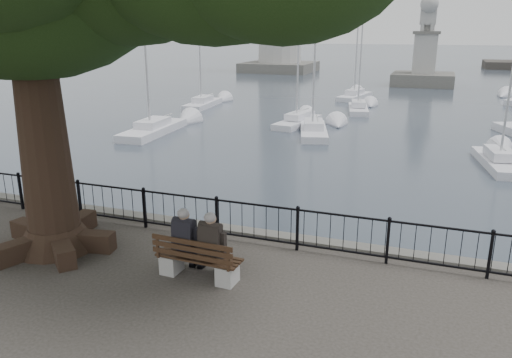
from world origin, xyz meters
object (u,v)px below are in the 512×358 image
at_px(person_left, 188,243).
at_px(lion_monument, 424,63).
at_px(person_right, 214,248).
at_px(bench, 198,264).

xyz_separation_m(person_left, lion_monument, (2.78, 49.31, 0.67)).
xyz_separation_m(person_left, person_right, (0.59, -0.03, 0.00)).
relative_size(bench, person_right, 1.21).
relative_size(person_left, lion_monument, 0.16).
bearing_deg(bench, person_right, 14.63).
bearing_deg(person_right, person_left, 177.44).
bearing_deg(person_left, bench, -23.80).
bearing_deg(lion_monument, person_right, -92.54).
xyz_separation_m(bench, person_right, (0.33, 0.09, 0.36)).
xyz_separation_m(bench, person_left, (-0.26, 0.11, 0.36)).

